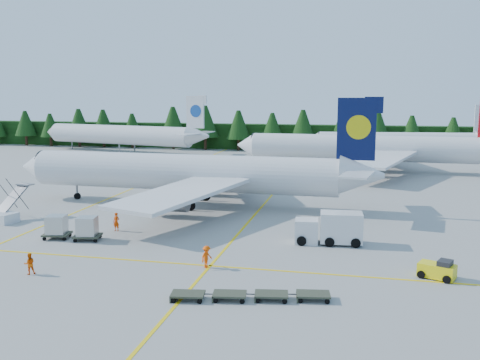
% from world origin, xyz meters
% --- Properties ---
extents(ground, '(320.00, 320.00, 0.00)m').
position_xyz_m(ground, '(0.00, 0.00, 0.00)').
color(ground, gray).
rests_on(ground, ground).
extents(taxi_stripe_a, '(0.25, 120.00, 0.01)m').
position_xyz_m(taxi_stripe_a, '(-14.00, 20.00, 0.01)').
color(taxi_stripe_a, yellow).
rests_on(taxi_stripe_a, ground).
extents(taxi_stripe_b, '(0.25, 120.00, 0.01)m').
position_xyz_m(taxi_stripe_b, '(6.00, 20.00, 0.01)').
color(taxi_stripe_b, yellow).
rests_on(taxi_stripe_b, ground).
extents(taxi_stripe_cross, '(80.00, 0.25, 0.01)m').
position_xyz_m(taxi_stripe_cross, '(0.00, -6.00, 0.01)').
color(taxi_stripe_cross, yellow).
rests_on(taxi_stripe_cross, ground).
extents(treeline_hedge, '(220.00, 4.00, 6.00)m').
position_xyz_m(treeline_hedge, '(0.00, 82.00, 3.00)').
color(treeline_hedge, black).
rests_on(treeline_hedge, ground).
extents(airliner_navy, '(44.08, 36.27, 12.82)m').
position_xyz_m(airliner_navy, '(-4.31, 15.71, 3.85)').
color(airliner_navy, silver).
rests_on(airliner_navy, ground).
extents(airliner_red, '(44.73, 36.77, 13.00)m').
position_xyz_m(airliner_red, '(16.67, 49.57, 3.91)').
color(airliner_red, silver).
rests_on(airliner_red, ground).
extents(airliner_far_left, '(43.34, 13.02, 12.77)m').
position_xyz_m(airliner_far_left, '(-37.98, 69.20, 4.00)').
color(airliner_far_left, silver).
rests_on(airliner_far_left, ground).
extents(airliner_far_right, '(37.69, 7.83, 10.98)m').
position_xyz_m(airliner_far_right, '(23.55, 71.87, 3.44)').
color(airliner_far_right, silver).
rests_on(airliner_far_right, ground).
extents(airstairs, '(4.28, 5.81, 3.53)m').
position_xyz_m(airstairs, '(-19.41, 3.39, 0.77)').
color(airstairs, silver).
rests_on(airstairs, ground).
extents(service_truck, '(6.06, 2.61, 2.85)m').
position_xyz_m(service_truck, '(14.62, 2.40, 1.41)').
color(service_truck, silver).
rests_on(service_truck, ground).
extents(baggage_tug, '(2.85, 2.23, 1.35)m').
position_xyz_m(baggage_tug, '(22.88, -5.16, 0.66)').
color(baggage_tug, yellow).
rests_on(baggage_tug, ground).
extents(dolly_train, '(10.30, 3.40, 0.13)m').
position_xyz_m(dolly_train, '(10.44, -12.14, 0.41)').
color(dolly_train, '#393D2C').
rests_on(dolly_train, ground).
extents(uld_pair, '(5.73, 2.31, 1.82)m').
position_xyz_m(uld_pair, '(-8.46, -1.38, 1.23)').
color(uld_pair, '#393D2C').
rests_on(uld_pair, ground).
extents(crew_a, '(0.71, 0.52, 1.82)m').
position_xyz_m(crew_a, '(-5.84, 2.34, 0.91)').
color(crew_a, '#D93D04').
rests_on(crew_a, ground).
extents(crew_b, '(0.99, 0.96, 1.60)m').
position_xyz_m(crew_b, '(-6.56, -10.76, 0.80)').
color(crew_b, '#F15605').
rests_on(crew_b, ground).
extents(crew_c, '(0.73, 0.86, 1.74)m').
position_xyz_m(crew_c, '(5.86, -6.49, 0.87)').
color(crew_c, '#F94B05').
rests_on(crew_c, ground).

